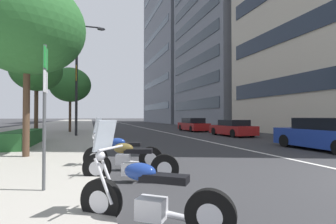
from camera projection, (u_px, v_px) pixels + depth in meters
The scene contains 16 objects.
sidewalk_right_plaza at pixel (48, 128), 30.28m from camera, with size 160.00×10.63×0.15m, color #A39E93.
lane_centre_stripe at pixel (136, 126), 38.57m from camera, with size 110.00×0.16×0.01m, color silver.
motorcycle_by_sign_pole at pixel (149, 198), 3.30m from camera, with size 1.41×1.84×1.48m.
motorcycle_nearest_camera at pixel (130, 164), 5.70m from camera, with size 0.95×2.14×1.11m.
motorcycle_far_end_row at pixel (122, 155), 6.98m from camera, with size 0.93×2.17×1.50m.
car_mid_block_traffic at pixel (323, 135), 11.23m from camera, with size 4.31×1.82×1.46m.
car_following_behind at pixel (233, 128), 19.36m from camera, with size 4.17×2.00×1.26m.
car_approaching_light at pixel (193, 125), 25.82m from camera, with size 4.71×1.87×1.37m.
parking_sign_by_curb at pixel (45, 99), 4.63m from camera, with size 0.32×0.06×2.73m.
street_lamp_with_banners at pixel (81, 69), 17.96m from camera, with size 1.26×2.10×8.10m.
clipped_hedge_bed at pixel (22, 138), 11.72m from camera, with size 4.67×1.10×0.70m, color #28602D.
street_tree_far_plaza at pixel (27, 27), 8.56m from camera, with size 3.89×3.89×6.15m.
street_tree_near_plaza_corner at pixel (37, 70), 14.54m from camera, with size 2.88×2.88×5.34m.
street_tree_by_lamp_post at pixel (70, 85), 22.38m from camera, with size 3.64×3.64×5.80m.
office_tower_far_left_down_avenue at pixel (237, 1), 41.43m from camera, with size 18.61×16.33×42.00m.
office_tower_near_left at pixel (182, 28), 64.74m from camera, with size 26.50×14.99×49.54m.
Camera 1 is at (-3.32, 6.83, 1.53)m, focal length 26.41 mm.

